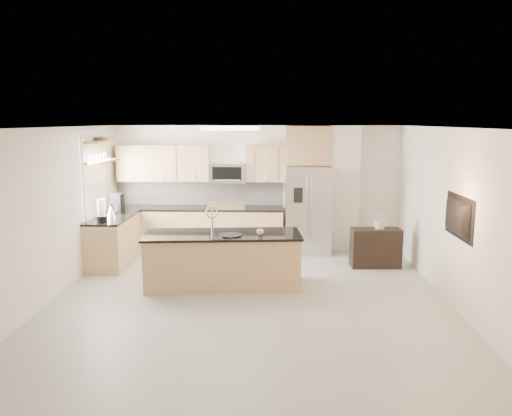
{
  "coord_description": "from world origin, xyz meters",
  "views": [
    {
      "loc": [
        0.36,
        -7.24,
        2.69
      ],
      "look_at": [
        0.05,
        1.3,
        1.2
      ],
      "focal_mm": 35.0,
      "sensor_mm": 36.0,
      "label": 1
    }
  ],
  "objects_px": {
    "range": "(228,229)",
    "microwave": "(228,173)",
    "kettle": "(111,212)",
    "cup": "(260,232)",
    "coffee_maker": "(118,204)",
    "television": "(453,217)",
    "bowl": "(101,138)",
    "refrigerator": "(308,210)",
    "platter": "(231,235)",
    "island": "(223,259)",
    "credenza": "(375,248)",
    "flower_vase": "(381,213)",
    "blender": "(102,212)"
  },
  "relations": [
    {
      "from": "platter",
      "to": "range",
      "type": "bearing_deg",
      "value": 96.42
    },
    {
      "from": "refrigerator",
      "to": "television",
      "type": "bearing_deg",
      "value": -58.96
    },
    {
      "from": "range",
      "to": "television",
      "type": "distance_m",
      "value": 4.78
    },
    {
      "from": "island",
      "to": "flower_vase",
      "type": "xyz_separation_m",
      "value": [
        2.81,
        1.17,
        0.58
      ]
    },
    {
      "from": "kettle",
      "to": "cup",
      "type": "bearing_deg",
      "value": -20.97
    },
    {
      "from": "range",
      "to": "blender",
      "type": "height_order",
      "value": "blender"
    },
    {
      "from": "platter",
      "to": "bowl",
      "type": "distance_m",
      "value": 3.27
    },
    {
      "from": "island",
      "to": "television",
      "type": "xyz_separation_m",
      "value": [
        3.39,
        -0.87,
        0.91
      ]
    },
    {
      "from": "credenza",
      "to": "flower_vase",
      "type": "height_order",
      "value": "flower_vase"
    },
    {
      "from": "platter",
      "to": "kettle",
      "type": "relative_size",
      "value": 1.27
    },
    {
      "from": "refrigerator",
      "to": "kettle",
      "type": "relative_size",
      "value": 6.28
    },
    {
      "from": "range",
      "to": "island",
      "type": "relative_size",
      "value": 0.44
    },
    {
      "from": "refrigerator",
      "to": "island",
      "type": "distance_m",
      "value": 2.72
    },
    {
      "from": "cup",
      "to": "credenza",
      "type": "bearing_deg",
      "value": 30.44
    },
    {
      "from": "flower_vase",
      "to": "refrigerator",
      "type": "bearing_deg",
      "value": 140.96
    },
    {
      "from": "microwave",
      "to": "platter",
      "type": "xyz_separation_m",
      "value": [
        0.27,
        -2.53,
        -0.74
      ]
    },
    {
      "from": "flower_vase",
      "to": "microwave",
      "type": "bearing_deg",
      "value": 157.68
    },
    {
      "from": "blender",
      "to": "flower_vase",
      "type": "height_order",
      "value": "blender"
    },
    {
      "from": "platter",
      "to": "television",
      "type": "height_order",
      "value": "television"
    },
    {
      "from": "refrigerator",
      "to": "blender",
      "type": "relative_size",
      "value": 4.25
    },
    {
      "from": "island",
      "to": "blender",
      "type": "bearing_deg",
      "value": 159.53
    },
    {
      "from": "credenza",
      "to": "range",
      "type": "bearing_deg",
      "value": 156.57
    },
    {
      "from": "microwave",
      "to": "cup",
      "type": "distance_m",
      "value": 2.65
    },
    {
      "from": "bowl",
      "to": "platter",
      "type": "bearing_deg",
      "value": -29.96
    },
    {
      "from": "refrigerator",
      "to": "television",
      "type": "xyz_separation_m",
      "value": [
        1.85,
        -3.07,
        0.46
      ]
    },
    {
      "from": "kettle",
      "to": "refrigerator",
      "type": "bearing_deg",
      "value": 18.27
    },
    {
      "from": "microwave",
      "to": "cup",
      "type": "relative_size",
      "value": 6.78
    },
    {
      "from": "refrigerator",
      "to": "cup",
      "type": "distance_m",
      "value": 2.46
    },
    {
      "from": "range",
      "to": "microwave",
      "type": "xyz_separation_m",
      "value": [
        0.0,
        0.12,
        1.16
      ]
    },
    {
      "from": "range",
      "to": "microwave",
      "type": "height_order",
      "value": "microwave"
    },
    {
      "from": "microwave",
      "to": "television",
      "type": "relative_size",
      "value": 0.71
    },
    {
      "from": "refrigerator",
      "to": "flower_vase",
      "type": "relative_size",
      "value": 2.95
    },
    {
      "from": "flower_vase",
      "to": "television",
      "type": "height_order",
      "value": "television"
    },
    {
      "from": "island",
      "to": "credenza",
      "type": "bearing_deg",
      "value": 18.52
    },
    {
      "from": "kettle",
      "to": "bowl",
      "type": "xyz_separation_m",
      "value": [
        -0.22,
        0.31,
        1.34
      ]
    },
    {
      "from": "microwave",
      "to": "bowl",
      "type": "xyz_separation_m",
      "value": [
        -2.25,
        -1.08,
        0.75
      ]
    },
    {
      "from": "coffee_maker",
      "to": "television",
      "type": "xyz_separation_m",
      "value": [
        5.61,
        -2.46,
        0.25
      ]
    },
    {
      "from": "platter",
      "to": "credenza",
      "type": "bearing_deg",
      "value": 27.16
    },
    {
      "from": "refrigerator",
      "to": "cup",
      "type": "bearing_deg",
      "value": -111.93
    },
    {
      "from": "range",
      "to": "kettle",
      "type": "distance_m",
      "value": 2.45
    },
    {
      "from": "flower_vase",
      "to": "television",
      "type": "distance_m",
      "value": 2.14
    },
    {
      "from": "television",
      "to": "platter",
      "type": "bearing_deg",
      "value": 77.58
    },
    {
      "from": "credenza",
      "to": "flower_vase",
      "type": "distance_m",
      "value": 0.67
    },
    {
      "from": "range",
      "to": "microwave",
      "type": "bearing_deg",
      "value": 90.0
    },
    {
      "from": "coffee_maker",
      "to": "television",
      "type": "height_order",
      "value": "television"
    },
    {
      "from": "television",
      "to": "credenza",
      "type": "bearing_deg",
      "value": 17.67
    },
    {
      "from": "kettle",
      "to": "bowl",
      "type": "height_order",
      "value": "bowl"
    },
    {
      "from": "microwave",
      "to": "kettle",
      "type": "height_order",
      "value": "microwave"
    },
    {
      "from": "kettle",
      "to": "bowl",
      "type": "relative_size",
      "value": 0.78
    },
    {
      "from": "range",
      "to": "television",
      "type": "xyz_separation_m",
      "value": [
        3.51,
        -3.12,
        0.88
      ]
    }
  ]
}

